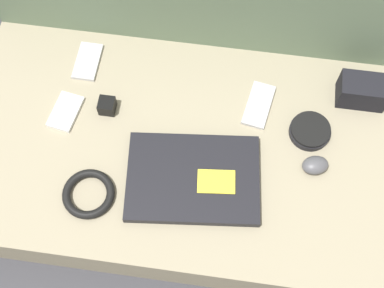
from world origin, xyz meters
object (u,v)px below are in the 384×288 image
(phone_small, at_px, (66,112))
(charger_brick, at_px, (107,106))
(laptop, at_px, (193,178))
(computer_mouse, at_px, (315,165))
(speaker_puck, at_px, (310,131))
(camera_pouch, at_px, (363,91))
(phone_black, at_px, (88,61))
(phone_silver, at_px, (259,105))

(phone_small, bearing_deg, charger_brick, 22.81)
(laptop, height_order, computer_mouse, computer_mouse)
(speaker_puck, distance_m, camera_pouch, 0.17)
(computer_mouse, relative_size, phone_small, 0.67)
(computer_mouse, bearing_deg, phone_small, 157.35)
(camera_pouch, height_order, charger_brick, camera_pouch)
(computer_mouse, bearing_deg, laptop, 177.38)
(phone_black, xyz_separation_m, camera_pouch, (0.73, -0.01, 0.03))
(camera_pouch, bearing_deg, speaker_puck, -135.88)
(charger_brick, bearing_deg, speaker_puck, 0.36)
(phone_black, distance_m, phone_small, 0.16)
(laptop, relative_size, phone_silver, 2.47)
(laptop, bearing_deg, phone_small, 152.54)
(charger_brick, bearing_deg, laptop, -33.68)
(phone_black, bearing_deg, phone_silver, -7.82)
(speaker_puck, height_order, camera_pouch, camera_pouch)
(laptop, relative_size, speaker_puck, 3.28)
(speaker_puck, height_order, charger_brick, charger_brick)
(phone_small, bearing_deg, laptop, -11.91)
(phone_silver, xyz_separation_m, charger_brick, (-0.39, -0.06, 0.01))
(computer_mouse, bearing_deg, phone_silver, 117.31)
(phone_silver, bearing_deg, camera_pouch, 22.82)
(laptop, distance_m, computer_mouse, 0.30)
(camera_pouch, bearing_deg, phone_silver, -167.15)
(computer_mouse, distance_m, charger_brick, 0.54)
(phone_black, bearing_deg, phone_small, -97.30)
(phone_black, bearing_deg, charger_brick, -57.49)
(charger_brick, bearing_deg, computer_mouse, -9.62)
(computer_mouse, xyz_separation_m, phone_silver, (-0.15, 0.15, -0.01))
(speaker_puck, bearing_deg, charger_brick, -179.64)
(computer_mouse, distance_m, phone_black, 0.66)
(phone_silver, height_order, phone_small, phone_small)
(phone_black, xyz_separation_m, phone_small, (-0.02, -0.16, 0.00))
(phone_small, bearing_deg, camera_pouch, 20.83)
(charger_brick, bearing_deg, camera_pouch, 10.81)
(computer_mouse, bearing_deg, phone_black, 143.24)
(computer_mouse, xyz_separation_m, speaker_puck, (-0.02, 0.09, -0.00))
(speaker_puck, relative_size, charger_brick, 2.53)
(speaker_puck, relative_size, phone_small, 0.91)
(speaker_puck, relative_size, camera_pouch, 0.86)
(phone_small, xyz_separation_m, camera_pouch, (0.75, 0.15, 0.03))
(phone_small, xyz_separation_m, charger_brick, (0.11, 0.02, 0.01))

